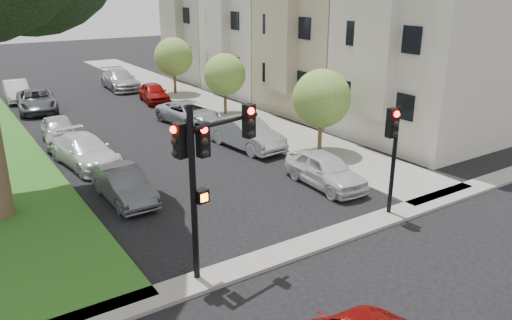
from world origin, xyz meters
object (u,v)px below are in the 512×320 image
traffic_signal_secondary (393,142)px  small_tree_a (322,98)px  car_parked_3 (154,93)px  car_parked_6 (85,151)px  car_parked_5 (124,185)px  car_parked_0 (325,170)px  car_parked_2 (189,113)px  car_parked_7 (59,130)px  car_parked_8 (36,101)px  small_tree_c (173,57)px  small_tree_b (225,75)px  car_parked_1 (246,133)px  car_parked_4 (120,80)px  traffic_signal_main (205,161)px  car_parked_9 (17,91)px

traffic_signal_secondary → small_tree_a: bearing=69.3°
car_parked_3 → car_parked_6: 13.04m
car_parked_5 → car_parked_6: 4.83m
car_parked_0 → car_parked_2: (-0.34, 11.75, -0.03)m
car_parked_7 → car_parked_8: (0.44, 8.16, -0.00)m
small_tree_c → car_parked_5: small_tree_c is taller
small_tree_b → car_parked_6: 11.04m
small_tree_a → car_parked_1: bearing=131.6°
car_parked_4 → car_parked_7: (-7.41, -12.28, -0.06)m
small_tree_c → traffic_signal_main: 25.10m
car_parked_1 → car_parked_6: car_parked_1 is taller
small_tree_b → traffic_signal_main: bearing=-121.5°
traffic_signal_main → car_parked_5: (-0.20, 6.39, -2.81)m
traffic_signal_main → car_parked_7: (-0.49, 15.27, -2.75)m
car_parked_4 → car_parked_9: 7.50m
car_parked_3 → car_parked_8: bearing=175.7°
car_parked_8 → small_tree_a: bearing=-53.5°
car_parked_3 → car_parked_6: car_parked_6 is taller
car_parked_7 → car_parked_5: bearing=-81.6°
traffic_signal_secondary → car_parked_0: traffic_signal_secondary is taller
small_tree_b → car_parked_8: size_ratio=0.78×
small_tree_a → car_parked_7: bearing=139.3°
small_tree_c → small_tree_b: bearing=-90.0°
small_tree_b → car_parked_6: size_ratio=0.83×
car_parked_8 → car_parked_1: bearing=-56.2°
small_tree_a → car_parked_2: size_ratio=0.88×
small_tree_c → traffic_signal_secondary: 23.35m
small_tree_a → car_parked_1: size_ratio=0.90×
traffic_signal_main → car_parked_9: bearing=91.2°
car_parked_3 → car_parked_9: bearing=152.2°
small_tree_c → car_parked_5: size_ratio=1.09×
car_parked_2 → car_parked_4: size_ratio=0.90×
car_parked_7 → car_parked_4: bearing=65.4°
small_tree_c → car_parked_9: 11.29m
small_tree_c → traffic_signal_secondary: (-2.51, -23.22, -0.05)m
car_parked_6 → car_parked_2: bearing=21.3°
small_tree_a → car_parked_8: size_ratio=0.83×
small_tree_a → car_parked_1: small_tree_a is taller
small_tree_b → car_parked_9: size_ratio=0.91×
car_parked_4 → car_parked_9: size_ratio=1.21×
car_parked_6 → car_parked_7: 4.07m
traffic_signal_main → traffic_signal_secondary: (7.09, -0.04, -0.69)m
car_parked_6 → car_parked_9: car_parked_9 is taller
car_parked_4 → small_tree_c: bearing=-55.1°
car_parked_2 → car_parked_8: (-6.87, 8.33, 0.04)m
car_parked_1 → car_parked_4: car_parked_1 is taller
traffic_signal_secondary → small_tree_b: bearing=80.9°
traffic_signal_main → car_parked_9: size_ratio=1.17×
car_parked_5 → car_parked_8: 17.04m
small_tree_c → car_parked_2: small_tree_c is taller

